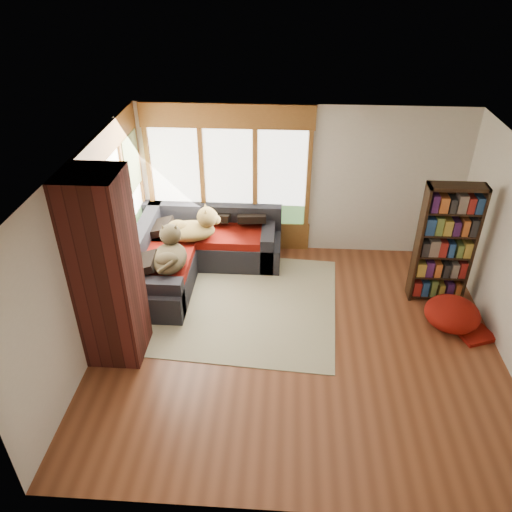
% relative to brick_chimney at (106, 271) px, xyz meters
% --- Properties ---
extents(floor, '(5.50, 5.50, 0.00)m').
position_rel_brick_chimney_xyz_m(floor, '(2.40, 0.35, -1.30)').
color(floor, brown).
rests_on(floor, ground).
extents(ceiling, '(5.50, 5.50, 0.00)m').
position_rel_brick_chimney_xyz_m(ceiling, '(2.40, 0.35, 1.30)').
color(ceiling, white).
extents(wall_back, '(5.50, 0.04, 2.60)m').
position_rel_brick_chimney_xyz_m(wall_back, '(2.40, 2.85, 0.00)').
color(wall_back, silver).
rests_on(wall_back, ground).
extents(wall_front, '(5.50, 0.04, 2.60)m').
position_rel_brick_chimney_xyz_m(wall_front, '(2.40, -2.15, 0.00)').
color(wall_front, silver).
rests_on(wall_front, ground).
extents(wall_left, '(0.04, 5.00, 2.60)m').
position_rel_brick_chimney_xyz_m(wall_left, '(-0.35, 0.35, 0.00)').
color(wall_left, silver).
rests_on(wall_left, ground).
extents(windows_back, '(2.82, 0.10, 1.90)m').
position_rel_brick_chimney_xyz_m(windows_back, '(1.20, 2.82, 0.05)').
color(windows_back, brown).
rests_on(windows_back, wall_back).
extents(windows_left, '(0.10, 2.62, 1.90)m').
position_rel_brick_chimney_xyz_m(windows_left, '(-0.32, 1.55, 0.05)').
color(windows_left, brown).
rests_on(windows_left, wall_left).
extents(roller_blind, '(0.03, 0.72, 0.90)m').
position_rel_brick_chimney_xyz_m(roller_blind, '(-0.29, 2.38, 0.45)').
color(roller_blind, '#82945E').
rests_on(roller_blind, wall_left).
extents(brick_chimney, '(0.70, 0.70, 2.60)m').
position_rel_brick_chimney_xyz_m(brick_chimney, '(0.00, 0.00, 0.00)').
color(brick_chimney, '#471914').
rests_on(brick_chimney, ground).
extents(sectional_sofa, '(2.20, 2.20, 0.80)m').
position_rel_brick_chimney_xyz_m(sectional_sofa, '(0.45, 2.05, -1.00)').
color(sectional_sofa, black).
rests_on(sectional_sofa, ground).
extents(area_rug, '(3.71, 2.94, 0.01)m').
position_rel_brick_chimney_xyz_m(area_rug, '(1.22, 1.16, -1.29)').
color(area_rug, silver).
rests_on(area_rug, ground).
extents(bookshelf, '(0.82, 0.27, 1.91)m').
position_rel_brick_chimney_xyz_m(bookshelf, '(4.54, 1.49, -0.35)').
color(bookshelf, black).
rests_on(bookshelf, ground).
extents(pouf, '(0.99, 0.99, 0.42)m').
position_rel_brick_chimney_xyz_m(pouf, '(4.62, 0.81, -1.08)').
color(pouf, maroon).
rests_on(pouf, area_rug).
extents(dog_tan, '(0.95, 0.67, 0.48)m').
position_rel_brick_chimney_xyz_m(dog_tan, '(0.70, 2.05, -0.52)').
color(dog_tan, brown).
rests_on(dog_tan, sectional_sofa).
extents(dog_brindle, '(0.59, 0.90, 0.47)m').
position_rel_brick_chimney_xyz_m(dog_brindle, '(0.47, 1.28, -0.53)').
color(dog_brindle, black).
rests_on(dog_brindle, sectional_sofa).
extents(throw_pillows, '(1.98, 1.68, 0.45)m').
position_rel_brick_chimney_xyz_m(throw_pillows, '(0.53, 2.10, -0.52)').
color(throw_pillows, black).
rests_on(throw_pillows, sectional_sofa).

